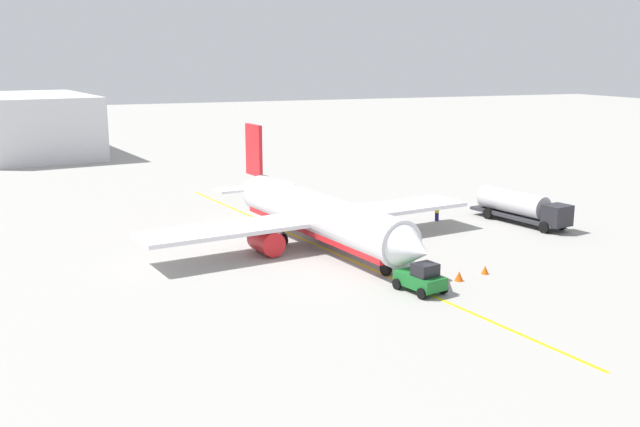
{
  "coord_description": "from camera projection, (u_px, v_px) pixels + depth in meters",
  "views": [
    {
      "loc": [
        56.95,
        -22.18,
        16.5
      ],
      "look_at": [
        0.0,
        0.0,
        3.0
      ],
      "focal_mm": 40.2,
      "sensor_mm": 36.0,
      "label": 1
    }
  ],
  "objects": [
    {
      "name": "ground_plane",
      "position": [
        320.0,
        247.0,
        63.23
      ],
      "size": [
        400.0,
        400.0,
        0.0
      ],
      "primitive_type": "plane",
      "color": "#9E9B96"
    },
    {
      "name": "refueling_worker",
      "position": [
        437.0,
        213.0,
        73.03
      ],
      "size": [
        0.63,
        0.61,
        1.71
      ],
      "color": "navy",
      "rests_on": "ground"
    },
    {
      "name": "distant_hangar",
      "position": [
        32.0,
        125.0,
        121.11
      ],
      "size": [
        32.48,
        22.57,
        10.15
      ],
      "color": "silver",
      "rests_on": "ground"
    },
    {
      "name": "fuel_tanker",
      "position": [
        521.0,
        206.0,
        71.71
      ],
      "size": [
        11.52,
        4.74,
        3.15
      ],
      "color": "#2D2D33",
      "rests_on": "ground"
    },
    {
      "name": "safety_cone_nose",
      "position": [
        485.0,
        270.0,
        55.26
      ],
      "size": [
        0.6,
        0.6,
        0.67
      ],
      "primitive_type": "cone",
      "color": "#F2590F",
      "rests_on": "ground"
    },
    {
      "name": "safety_cone_wingtip",
      "position": [
        459.0,
        276.0,
        53.54
      ],
      "size": [
        0.67,
        0.67,
        0.75
      ],
      "primitive_type": "cone",
      "color": "#F2590F",
      "rests_on": "ground"
    },
    {
      "name": "pushback_tug",
      "position": [
        421.0,
        278.0,
        50.9
      ],
      "size": [
        3.97,
        3.03,
        2.2
      ],
      "color": "#196B28",
      "rests_on": "ground"
    },
    {
      "name": "taxi_line_marking",
      "position": [
        320.0,
        247.0,
        63.23
      ],
      "size": [
        59.28,
        10.24,
        0.01
      ],
      "primitive_type": "cube",
      "rotation": [
        0.0,
        0.0,
        0.17
      ],
      "color": "yellow",
      "rests_on": "ground"
    },
    {
      "name": "airplane",
      "position": [
        317.0,
        216.0,
        63.07
      ],
      "size": [
        31.01,
        32.01,
        9.72
      ],
      "color": "white",
      "rests_on": "ground"
    }
  ]
}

